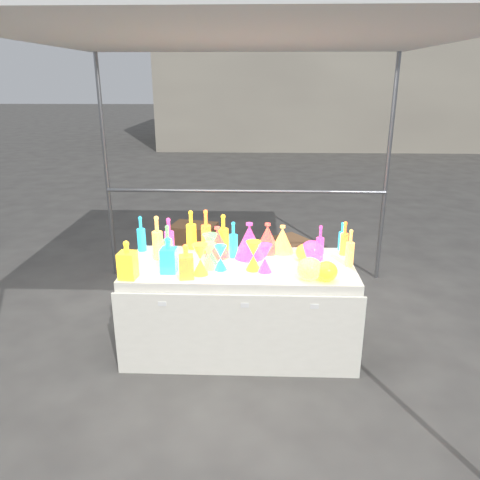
{
  "coord_description": "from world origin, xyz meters",
  "views": [
    {
      "loc": [
        0.13,
        -3.46,
        2.14
      ],
      "look_at": [
        0.0,
        0.0,
        0.95
      ],
      "focal_mm": 35.0,
      "sensor_mm": 36.0,
      "label": 1
    }
  ],
  "objects_px": {
    "bottle_0": "(191,229)",
    "lampshade_0": "(267,238)",
    "display_table": "(240,307)",
    "decanter_0": "(127,260)",
    "hourglass_0": "(200,259)",
    "cardboard_box_closed": "(194,239)",
    "globe_0": "(326,272)"
  },
  "relations": [
    {
      "from": "hourglass_0",
      "to": "lampshade_0",
      "type": "bearing_deg",
      "value": 44.48
    },
    {
      "from": "hourglass_0",
      "to": "lampshade_0",
      "type": "height_order",
      "value": "lampshade_0"
    },
    {
      "from": "decanter_0",
      "to": "lampshade_0",
      "type": "distance_m",
      "value": 1.19
    },
    {
      "from": "display_table",
      "to": "decanter_0",
      "type": "relative_size",
      "value": 6.31
    },
    {
      "from": "display_table",
      "to": "hourglass_0",
      "type": "xyz_separation_m",
      "value": [
        -0.29,
        -0.21,
        0.5
      ]
    },
    {
      "from": "display_table",
      "to": "hourglass_0",
      "type": "bearing_deg",
      "value": -143.71
    },
    {
      "from": "globe_0",
      "to": "display_table",
      "type": "bearing_deg",
      "value": 155.2
    },
    {
      "from": "hourglass_0",
      "to": "bottle_0",
      "type": "bearing_deg",
      "value": 104.14
    },
    {
      "from": "lampshade_0",
      "to": "decanter_0",
      "type": "bearing_deg",
      "value": -168.35
    },
    {
      "from": "bottle_0",
      "to": "lampshade_0",
      "type": "bearing_deg",
      "value": -6.1
    },
    {
      "from": "hourglass_0",
      "to": "globe_0",
      "type": "xyz_separation_m",
      "value": [
        0.93,
        -0.08,
        -0.05
      ]
    },
    {
      "from": "decanter_0",
      "to": "globe_0",
      "type": "relative_size",
      "value": 1.79
    },
    {
      "from": "cardboard_box_closed",
      "to": "decanter_0",
      "type": "distance_m",
      "value": 2.6
    },
    {
      "from": "bottle_0",
      "to": "lampshade_0",
      "type": "relative_size",
      "value": 1.33
    },
    {
      "from": "display_table",
      "to": "decanter_0",
      "type": "distance_m",
      "value": 1.01
    },
    {
      "from": "decanter_0",
      "to": "globe_0",
      "type": "height_order",
      "value": "decanter_0"
    },
    {
      "from": "decanter_0",
      "to": "hourglass_0",
      "type": "xyz_separation_m",
      "value": [
        0.52,
        0.09,
        -0.03
      ]
    },
    {
      "from": "display_table",
      "to": "globe_0",
      "type": "relative_size",
      "value": 11.31
    },
    {
      "from": "hourglass_0",
      "to": "lampshade_0",
      "type": "xyz_separation_m",
      "value": [
        0.51,
        0.5,
        0.01
      ]
    },
    {
      "from": "cardboard_box_closed",
      "to": "lampshade_0",
      "type": "bearing_deg",
      "value": -52.73
    },
    {
      "from": "display_table",
      "to": "cardboard_box_closed",
      "type": "bearing_deg",
      "value": 106.93
    },
    {
      "from": "display_table",
      "to": "lampshade_0",
      "type": "height_order",
      "value": "lampshade_0"
    },
    {
      "from": "display_table",
      "to": "bottle_0",
      "type": "relative_size",
      "value": 5.43
    },
    {
      "from": "decanter_0",
      "to": "lampshade_0",
      "type": "height_order",
      "value": "decanter_0"
    },
    {
      "from": "lampshade_0",
      "to": "hourglass_0",
      "type": "bearing_deg",
      "value": -153.67
    },
    {
      "from": "display_table",
      "to": "bottle_0",
      "type": "height_order",
      "value": "bottle_0"
    },
    {
      "from": "bottle_0",
      "to": "hourglass_0",
      "type": "xyz_separation_m",
      "value": [
        0.14,
        -0.57,
        -0.05
      ]
    },
    {
      "from": "display_table",
      "to": "bottle_0",
      "type": "distance_m",
      "value": 0.78
    },
    {
      "from": "hourglass_0",
      "to": "cardboard_box_closed",
      "type": "bearing_deg",
      "value": 98.95
    },
    {
      "from": "cardboard_box_closed",
      "to": "lampshade_0",
      "type": "relative_size",
      "value": 2.14
    },
    {
      "from": "cardboard_box_closed",
      "to": "hourglass_0",
      "type": "height_order",
      "value": "hourglass_0"
    },
    {
      "from": "display_table",
      "to": "cardboard_box_closed",
      "type": "height_order",
      "value": "display_table"
    }
  ]
}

